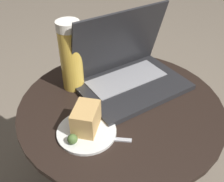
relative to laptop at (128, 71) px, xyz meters
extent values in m
cylinder|color=#9E9EA3|center=(-0.11, -0.05, -0.33)|extent=(0.07, 0.07, 0.51)
cylinder|color=black|center=(-0.11, -0.05, -0.06)|extent=(0.68, 0.68, 0.02)
cube|color=#232326|center=(-0.01, -0.03, -0.05)|extent=(0.43, 0.35, 0.02)
cube|color=gray|center=(0.00, 0.01, -0.03)|extent=(0.31, 0.20, 0.00)
cube|color=#232326|center=(0.02, 0.06, 0.09)|extent=(0.38, 0.18, 0.25)
cube|color=black|center=(0.02, 0.06, 0.09)|extent=(0.34, 0.16, 0.22)
cylinder|color=gold|center=(-0.14, 0.14, 0.06)|extent=(0.08, 0.08, 0.22)
cylinder|color=white|center=(-0.14, 0.14, 0.18)|extent=(0.08, 0.08, 0.03)
cylinder|color=silver|center=(-0.28, -0.06, -0.05)|extent=(0.18, 0.18, 0.01)
cube|color=tan|center=(-0.27, -0.05, -0.01)|extent=(0.12, 0.10, 0.07)
sphere|color=#4C6B33|center=(-0.33, -0.07, -0.03)|extent=(0.03, 0.03, 0.03)
cube|color=#B2B2B7|center=(-0.25, -0.13, -0.05)|extent=(0.08, 0.11, 0.00)
cube|color=#B2B2B7|center=(-0.30, -0.06, -0.05)|extent=(0.05, 0.06, 0.00)
camera|label=1|loc=(-0.64, -0.47, 0.51)|focal=42.00mm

